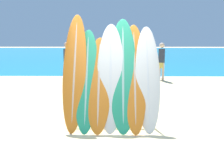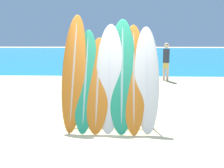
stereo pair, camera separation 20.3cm
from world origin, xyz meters
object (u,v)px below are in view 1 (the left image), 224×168
Objects in this scene: surfboard_slot_1 at (87,79)px; surfboard_slot_5 at (135,76)px; surfboard_slot_3 at (111,76)px; person_mid_beach at (67,62)px; surfboard_slot_0 at (75,70)px; person_near_water at (162,60)px; surfboard_rack at (111,108)px; surfboard_slot_6 at (148,77)px; surfboard_slot_2 at (99,83)px; surfboard_slot_4 at (123,72)px.

surfboard_slot_1 is 0.95× the size of surfboard_slot_5.
person_mid_beach is at bearing 109.91° from surfboard_slot_3.
surfboard_slot_1 is at bearing -12.41° from surfboard_slot_0.
person_mid_beach is (-4.18, -1.58, 0.02)m from person_near_water.
surfboard_rack is 1.04× the size of person_mid_beach.
surfboard_rack is at bearing -74.78° from person_near_water.
surfboard_slot_0 is 1.29m from surfboard_slot_5.
person_mid_beach reaches higher than surfboard_rack.
surfboard_slot_1 is 5.55m from person_mid_beach.
surfboard_slot_1 is at bearing -116.95° from person_mid_beach.
surfboard_slot_6 reaches higher than person_mid_beach.
surfboard_rack is 0.84× the size of surfboard_slot_3.
surfboard_rack is 0.60m from surfboard_slot_2.
person_near_water is 4.47m from person_mid_beach.
person_near_water is at bearing 78.15° from surfboard_slot_6.
surfboard_slot_6 is 1.24× the size of person_near_water.
surfboard_slot_3 is 0.28m from surfboard_slot_4.
surfboard_slot_0 is 7.52m from person_near_water.
surfboard_rack is 0.97× the size of surfboard_slot_2.
surfboard_slot_2 reaches higher than person_near_water.
surfboard_slot_2 is 0.89× the size of surfboard_slot_6.
surfboard_slot_3 is (0.25, 0.06, 0.15)m from surfboard_slot_2.
surfboard_slot_3 is (0.78, -0.04, -0.11)m from surfboard_slot_0.
surfboard_slot_1 is at bearing 168.00° from surfboard_rack.
surfboard_slot_2 is 1.05m from surfboard_slot_6.
surfboard_slot_4 reaches higher than surfboard_slot_3.
surfboard_slot_2 is 0.82× the size of surfboard_slot_4.
surfboard_slot_6 is at bearing -7.69° from surfboard_slot_4.
person_mid_beach is (-2.73, 5.37, -0.10)m from surfboard_slot_6.
surfboard_slot_4 is 5.74m from person_mid_beach.
person_mid_beach is (-1.42, 5.36, -0.07)m from surfboard_slot_1.
surfboard_slot_6 is (1.56, -0.06, -0.14)m from surfboard_slot_0.
surfboard_slot_5 is at bearing 2.29° from surfboard_slot_1.
surfboard_slot_0 is 5.44m from person_mid_beach.
surfboard_slot_4 is at bearing -109.24° from person_mid_beach.
surfboard_slot_1 is at bearing -177.71° from surfboard_slot_5.
surfboard_rack is at bearing -172.00° from surfboard_slot_6.
surfboard_slot_4 reaches higher than person_mid_beach.
surfboard_slot_2 is at bearing -177.70° from surfboard_slot_6.
surfboard_rack is 1.02m from surfboard_slot_6.
surfboard_slot_5 is (0.50, 0.15, 0.68)m from surfboard_rack.
person_near_water is (2.76, 6.94, -0.09)m from surfboard_slot_1.
surfboard_slot_5 is 1.03× the size of surfboard_slot_6.
surfboard_slot_2 reaches higher than person_mid_beach.
surfboard_slot_5 reaches higher than surfboard_slot_2.
surfboard_slot_5 is (0.51, 0.02, -0.00)m from surfboard_slot_3.
surfboard_slot_5 is (0.76, 0.09, 0.15)m from surfboard_slot_2.
surfboard_slot_3 is 0.95× the size of surfboard_slot_4.
surfboard_slot_3 is 1.00× the size of surfboard_slot_5.
person_mid_beach is at bearing 116.92° from surfboard_slot_6.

